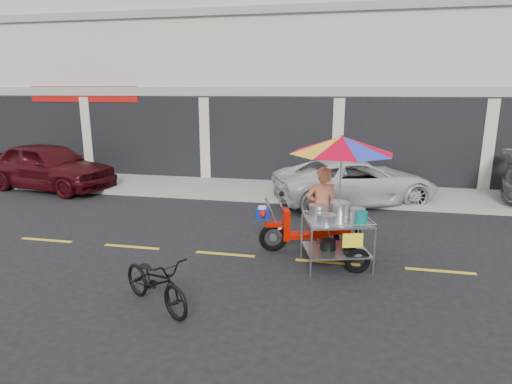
% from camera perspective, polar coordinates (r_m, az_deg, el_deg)
% --- Properties ---
extents(ground, '(90.00, 90.00, 0.00)m').
position_cam_1_polar(ground, '(8.27, 9.51, -9.23)').
color(ground, black).
extents(sidewalk, '(45.00, 3.00, 0.15)m').
position_cam_1_polar(sidewalk, '(13.49, 10.49, 0.05)').
color(sidewalk, gray).
rests_on(sidewalk, ground).
extents(shophouse_block, '(36.00, 8.11, 10.40)m').
position_cam_1_polar(shophouse_block, '(18.44, 20.62, 16.03)').
color(shophouse_block, beige).
rests_on(shophouse_block, ground).
extents(centerline, '(42.00, 0.10, 0.01)m').
position_cam_1_polar(centerline, '(8.27, 9.51, -9.21)').
color(centerline, gold).
rests_on(centerline, ground).
extents(maroon_sedan, '(4.72, 2.61, 1.52)m').
position_cam_1_polar(maroon_sedan, '(15.34, -25.91, 3.13)').
color(maroon_sedan, '#39080D').
rests_on(maroon_sedan, ground).
extents(white_pickup, '(5.06, 3.81, 1.28)m').
position_cam_1_polar(white_pickup, '(12.41, 13.14, 1.40)').
color(white_pickup, silver).
rests_on(white_pickup, ground).
extents(near_bicycle, '(1.62, 1.32, 0.83)m').
position_cam_1_polar(near_bicycle, '(6.62, -13.25, -11.52)').
color(near_bicycle, black).
rests_on(near_bicycle, ground).
extents(food_vendor_rig, '(2.79, 2.30, 2.44)m').
position_cam_1_polar(food_vendor_rig, '(8.01, 10.15, 1.47)').
color(food_vendor_rig, black).
rests_on(food_vendor_rig, ground).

